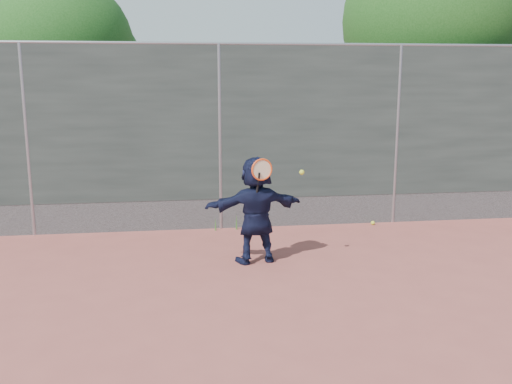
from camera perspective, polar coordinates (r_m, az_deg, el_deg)
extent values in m
plane|color=#9E4C42|center=(6.29, -1.05, -11.96)|extent=(80.00, 80.00, 0.00)
imported|color=black|center=(7.70, 0.00, -1.78)|extent=(1.41, 0.65, 1.46)
sphere|color=#CCD830|center=(9.96, 11.61, -3.05)|extent=(0.07, 0.07, 0.07)
cube|color=#38423D|center=(9.28, -3.66, 6.87)|extent=(20.00, 0.04, 2.50)
cube|color=slate|center=(9.52, -3.54, -2.16)|extent=(20.00, 0.03, 0.50)
cylinder|color=gray|center=(9.26, -3.76, 14.60)|extent=(20.00, 0.05, 0.05)
cylinder|color=gray|center=(9.57, -21.92, 4.69)|extent=(0.06, 0.06, 3.00)
cylinder|color=gray|center=(9.31, -3.64, 5.34)|extent=(0.06, 0.06, 3.00)
cylinder|color=gray|center=(9.98, 13.89, 5.45)|extent=(0.06, 0.06, 3.00)
torus|color=#EB4816|center=(7.40, 0.59, 2.26)|extent=(0.29, 0.10, 0.29)
cylinder|color=beige|center=(7.40, 0.59, 2.26)|extent=(0.24, 0.07, 0.25)
cylinder|color=black|center=(7.44, 0.19, 0.76)|extent=(0.06, 0.13, 0.33)
sphere|color=#CCD830|center=(7.58, 4.60, 1.98)|extent=(0.07, 0.07, 0.07)
cylinder|color=#382314|center=(12.60, 16.55, 5.61)|extent=(0.28, 0.28, 2.60)
sphere|color=#23561C|center=(12.59, 17.17, 16.03)|extent=(3.60, 3.60, 3.60)
sphere|color=#23561C|center=(13.05, 19.66, 14.11)|extent=(2.52, 2.52, 2.52)
cylinder|color=#382314|center=(12.53, -18.52, 4.54)|extent=(0.28, 0.28, 2.20)
sphere|color=#23561C|center=(12.46, -19.11, 13.35)|extent=(3.00, 3.00, 3.00)
sphere|color=#23561C|center=(12.55, -16.09, 12.14)|extent=(2.10, 2.10, 2.10)
cone|color=#387226|center=(9.46, -1.96, -2.99)|extent=(0.03, 0.03, 0.26)
cone|color=#387226|center=(9.51, -0.18, -2.78)|extent=(0.03, 0.03, 0.30)
cone|color=#387226|center=(9.42, -4.07, -3.21)|extent=(0.03, 0.03, 0.22)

